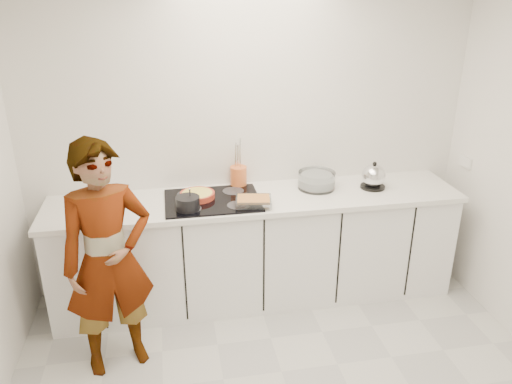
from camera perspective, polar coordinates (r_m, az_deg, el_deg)
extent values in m
cube|color=white|center=(4.06, -0.72, 6.26)|extent=(3.60, 0.00, 2.60)
cube|color=white|center=(4.54, 22.82, 3.19)|extent=(0.02, 0.15, 0.09)
cube|color=white|center=(4.10, 0.11, -6.68)|extent=(3.20, 0.58, 0.87)
cube|color=white|center=(3.90, 0.11, -0.84)|extent=(3.24, 0.64, 0.04)
cube|color=black|center=(3.83, -4.99, -0.96)|extent=(0.72, 0.54, 0.01)
cylinder|color=#B13522|center=(3.86, -6.72, -0.37)|extent=(0.35, 0.35, 0.04)
cylinder|color=#F9DF52|center=(3.85, -6.73, -0.14)|extent=(0.31, 0.31, 0.01)
cylinder|color=black|center=(3.66, -7.81, -1.27)|extent=(0.22, 0.22, 0.10)
cylinder|color=silver|center=(3.66, -7.55, -0.49)|extent=(0.01, 0.07, 0.15)
cube|color=silver|center=(3.72, -0.28, -1.06)|extent=(0.29, 0.24, 0.05)
cube|color=#D08C49|center=(3.71, -0.28, -0.81)|extent=(0.26, 0.21, 0.02)
cylinder|color=silver|center=(4.06, 6.94, 1.34)|extent=(0.33, 0.33, 0.14)
cylinder|color=white|center=(4.07, 6.92, 1.06)|extent=(0.28, 0.28, 0.06)
cube|color=white|center=(4.09, 7.28, 0.67)|extent=(0.22, 0.17, 0.03)
cylinder|color=black|center=(4.17, 13.17, 0.60)|extent=(0.21, 0.21, 0.02)
sphere|color=silver|center=(4.14, 13.28, 1.80)|extent=(0.21, 0.21, 0.19)
sphere|color=black|center=(4.10, 13.41, 3.16)|extent=(0.04, 0.04, 0.03)
cylinder|color=orange|center=(4.08, -2.01, 1.78)|extent=(0.16, 0.16, 0.17)
imported|color=white|center=(3.37, -16.52, -7.47)|extent=(0.68, 0.55, 1.62)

